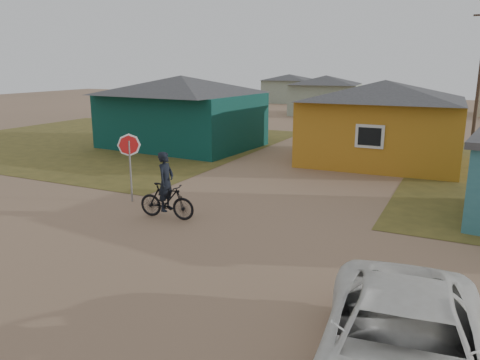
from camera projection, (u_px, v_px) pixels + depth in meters
name	position (u px, v px, depth m)	size (l,w,h in m)	color
ground	(176.00, 256.00, 11.59)	(120.00, 120.00, 0.00)	#957256
grass_nw	(103.00, 141.00, 28.88)	(20.00, 18.00, 0.00)	brown
house_teal	(182.00, 110.00, 26.48)	(8.93, 7.08, 4.00)	#0A3731
house_yellow	(383.00, 120.00, 22.25)	(7.72, 6.76, 3.90)	#BD7C1D
house_pale_west	(325.00, 94.00, 43.34)	(7.04, 6.15, 3.60)	#929F89
house_pale_north	(289.00, 88.00, 57.24)	(6.28, 5.81, 3.40)	#929F89
utility_pole_near	(480.00, 72.00, 27.01)	(1.40, 0.20, 8.00)	#46342A
stop_sign	(129.00, 152.00, 15.76)	(0.75, 0.27, 2.36)	gray
cyclist	(166.00, 194.00, 14.24)	(1.87, 0.70, 2.07)	black
vehicle	(403.00, 350.00, 6.56)	(2.37, 5.13, 1.43)	white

